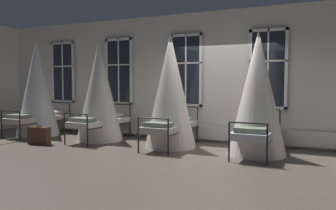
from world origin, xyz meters
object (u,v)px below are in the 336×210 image
Objects in this scene: suitcase_dark at (39,136)px; cot_third at (170,93)px; cot_second at (99,93)px; cot_fourth at (257,95)px; cot_first at (37,90)px.

cot_third is at bearing 11.59° from suitcase_dark.
cot_second is 2.13m from cot_third.
cot_second is at bearing 88.34° from cot_fourth.
suitcase_dark is (-3.12, -1.11, -1.09)m from cot_third.
suitcase_dark is at bearing 101.28° from cot_fourth.
suitcase_dark is at bearing -131.64° from cot_first.
cot_first reaches higher than cot_fourth.
cot_second is 1.86m from suitcase_dark.
cot_second is 0.97× the size of cot_third.
cot_fourth is 5.40m from suitcase_dark.
cot_first is 2.17m from cot_second.
suitcase_dark is (1.18, -1.10, -1.12)m from cot_first.
suitcase_dark is (-5.17, -1.11, -1.06)m from cot_fourth.
cot_third is 4.67× the size of suitcase_dark.
cot_second is at bearing 87.01° from cot_third.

